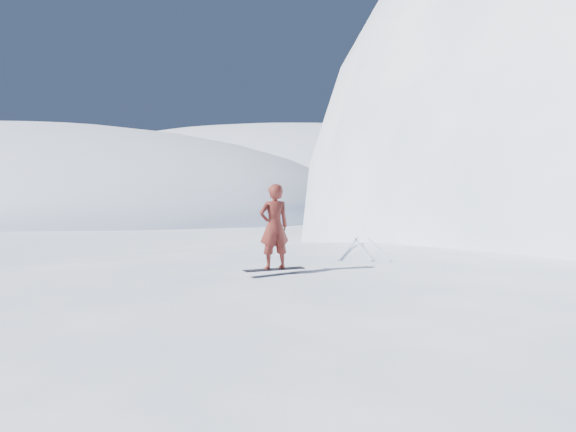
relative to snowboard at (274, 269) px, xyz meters
name	(u,v)px	position (x,y,z in m)	size (l,w,h in m)	color
ground	(373,389)	(2.11, 0.11, -2.41)	(400.00, 400.00, 0.00)	white
near_ridge	(430,352)	(3.11, 3.11, -2.41)	(36.00, 28.00, 4.80)	white
far_ridge_c	(271,205)	(-37.89, 110.11, -2.41)	(140.00, 90.00, 36.00)	white
wind_bumps	(363,357)	(1.55, 2.23, -2.41)	(16.00, 14.40, 1.00)	white
snowboard	(274,269)	(0.00, 0.00, 0.00)	(1.34, 0.25, 0.02)	black
snowboarder	(274,227)	(0.00, 0.00, 0.91)	(0.66, 0.43, 1.81)	maroon
board_tracks	(363,247)	(1.06, 5.00, 0.01)	(1.99, 5.98, 0.04)	silver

